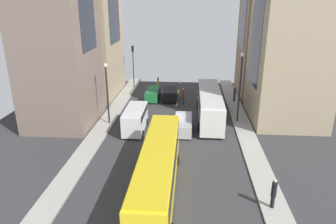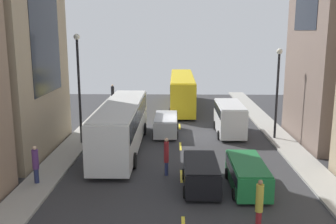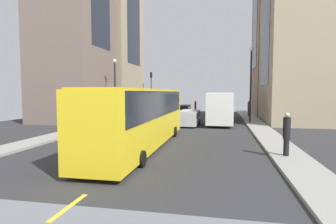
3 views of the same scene
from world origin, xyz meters
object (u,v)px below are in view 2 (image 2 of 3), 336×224
pedestrian_walking_far (113,93)px  pedestrian_crossing_mid (36,163)px  streetcar_yellow (182,88)px  pedestrian_waiting_curb (166,155)px  pedestrian_crossing_near (259,203)px  delivery_van_white (230,116)px  city_bus_white (122,122)px  car_green_0 (247,173)px  car_silver_2 (166,123)px  car_black_1 (201,172)px

pedestrian_walking_far → pedestrian_crossing_mid: bearing=-103.6°
streetcar_yellow → pedestrian_waiting_curb: (-1.24, -20.79, -0.88)m
streetcar_yellow → pedestrian_crossing_near: bearing=-84.0°
delivery_van_white → pedestrian_crossing_mid: bearing=-137.6°
city_bus_white → pedestrian_crossing_near: (7.40, -11.31, -0.81)m
city_bus_white → pedestrian_walking_far: city_bus_white is taller
car_green_0 → pedestrian_walking_far: pedestrian_walking_far is taller
car_green_0 → pedestrian_crossing_mid: pedestrian_crossing_mid is taller
car_silver_2 → pedestrian_waiting_curb: bearing=-88.4°
car_silver_2 → pedestrian_waiting_curb: pedestrian_waiting_curb is taller
pedestrian_crossing_near → pedestrian_walking_far: 30.48m
pedestrian_waiting_curb → city_bus_white: bearing=123.8°
car_silver_2 → pedestrian_crossing_mid: size_ratio=2.26×
city_bus_white → car_silver_2: 5.33m
car_black_1 → pedestrian_crossing_mid: 9.04m
city_bus_white → pedestrian_crossing_near: city_bus_white is taller
city_bus_white → pedestrian_crossing_mid: size_ratio=6.01×
car_silver_2 → car_green_0: bearing=-67.3°
city_bus_white → car_silver_2: (3.04, 4.24, -1.10)m
pedestrian_crossing_mid → pedestrian_waiting_curb: bearing=104.7°
car_green_0 → car_black_1: 2.48m
city_bus_white → delivery_van_white: 9.34m
pedestrian_walking_far → pedestrian_crossing_mid: size_ratio=1.05×
car_green_0 → car_silver_2: car_silver_2 is taller
pedestrian_crossing_near → car_green_0: bearing=-4.3°
car_green_0 → pedestrian_crossing_near: pedestrian_crossing_near is taller
pedestrian_waiting_curb → pedestrian_crossing_mid: bearing=-166.2°
streetcar_yellow → car_silver_2: (-1.51, -11.50, -1.22)m
car_green_0 → car_silver_2: bearing=112.7°
delivery_van_white → pedestrian_crossing_near: 15.64m
pedestrian_crossing_near → streetcar_yellow: bearing=5.8°
city_bus_white → car_green_0: size_ratio=2.79×
car_black_1 → streetcar_yellow: bearing=91.7°
city_bus_white → car_green_0: bearing=-42.0°
car_green_0 → pedestrian_waiting_curb: 4.80m
car_green_0 → pedestrian_crossing_near: size_ratio=2.02×
delivery_van_white → car_green_0: delivery_van_white is taller
car_silver_2 → pedestrian_crossing_near: bearing=-74.3°
car_silver_2 → pedestrian_crossing_mid: pedestrian_crossing_mid is taller
car_green_0 → pedestrian_waiting_curb: bearing=156.8°
streetcar_yellow → pedestrian_walking_far: 8.19m
car_black_1 → pedestrian_crossing_near: 4.89m
pedestrian_waiting_curb → pedestrian_crossing_near: size_ratio=1.01×
city_bus_white → pedestrian_walking_far: bearing=101.5°
pedestrian_crossing_near → pedestrian_crossing_mid: (-11.21, 4.58, 0.07)m
pedestrian_waiting_curb → car_silver_2: bearing=92.3°
delivery_van_white → car_black_1: 11.67m
car_green_0 → pedestrian_walking_far: (-11.18, 24.11, 0.43)m
car_black_1 → pedestrian_walking_far: 25.63m
streetcar_yellow → pedestrian_crossing_near: streetcar_yellow is taller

